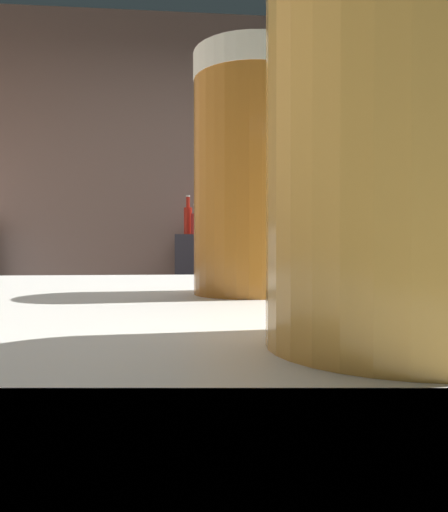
{
  "coord_description": "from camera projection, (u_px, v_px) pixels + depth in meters",
  "views": [
    {
      "loc": [
        -0.47,
        -1.33,
        1.05
      ],
      "look_at": [
        -0.42,
        -0.75,
        1.04
      ],
      "focal_mm": 34.83,
      "sensor_mm": 36.0,
      "label": 1
    }
  ],
  "objects": [
    {
      "name": "pint_glass_near",
      "position": [
        252.0,
        175.0,
        0.31
      ],
      "size": [
        0.07,
        0.07,
        0.15
      ],
      "color": "#B16B25",
      "rests_on": "bar_counter"
    },
    {
      "name": "bottle_soy",
      "position": [
        196.0,
        223.0,
        3.19
      ],
      "size": [
        0.07,
        0.07,
        0.2
      ],
      "color": "red",
      "rests_on": "back_shelf"
    },
    {
      "name": "mixing_bowl",
      "position": [
        275.0,
        280.0,
        2.17
      ],
      "size": [
        0.17,
        0.17,
        0.05
      ],
      "primitive_type": "cylinder",
      "color": "#D44D3A",
      "rests_on": "prep_counter"
    },
    {
      "name": "bottle_hot_sauce",
      "position": [
        188.0,
        220.0,
        3.26
      ],
      "size": [
        0.05,
        0.05,
        0.26
      ],
      "color": "red",
      "rests_on": "back_shelf"
    },
    {
      "name": "chefs_knife",
      "position": [
        407.0,
        285.0,
        2.13
      ],
      "size": [
        0.24,
        0.09,
        0.01
      ],
      "primitive_type": "cube",
      "rotation": [
        0.0,
        0.0,
        0.23
      ],
      "color": "silver",
      "rests_on": "prep_counter"
    },
    {
      "name": "back_shelf",
      "position": [
        241.0,
        322.0,
        3.28
      ],
      "size": [
        0.87,
        0.36,
        1.14
      ],
      "primitive_type": "cube",
      "color": "#373540",
      "rests_on": "ground"
    },
    {
      "name": "bartender",
      "position": [
        384.0,
        270.0,
        1.7
      ],
      "size": [
        0.47,
        0.54,
        1.69
      ],
      "rotation": [
        0.0,
        0.0,
        1.77
      ],
      "color": "#282F35",
      "rests_on": "ground"
    },
    {
      "name": "prep_counter",
      "position": [
        366.0,
        387.0,
        2.17
      ],
      "size": [
        2.1,
        0.6,
        0.89
      ],
      "primitive_type": "cube",
      "color": "#484333",
      "rests_on": "ground"
    },
    {
      "name": "pint_glass_far",
      "position": [
        402.0,
        125.0,
        0.14
      ],
      "size": [
        0.08,
        0.08,
        0.13
      ],
      "color": "gold",
      "rests_on": "bar_counter"
    },
    {
      "name": "wall_back",
      "position": [
        243.0,
        208.0,
        3.55
      ],
      "size": [
        5.2,
        0.1,
        2.7
      ],
      "primitive_type": "cube",
      "color": "gray",
      "rests_on": "ground"
    }
  ]
}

